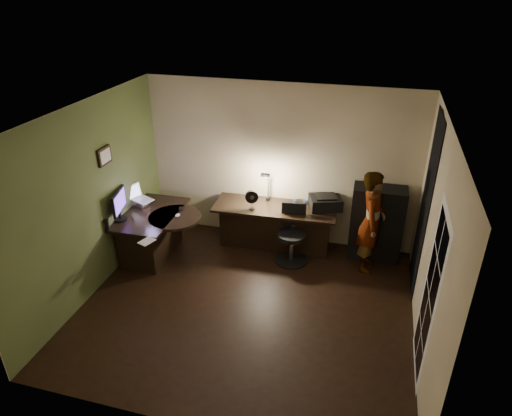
% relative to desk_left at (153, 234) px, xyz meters
% --- Properties ---
extents(floor, '(4.50, 4.00, 0.01)m').
position_rel_desk_left_xyz_m(floor, '(1.83, -0.86, -0.39)').
color(floor, black).
rests_on(floor, ground).
extents(ceiling, '(4.50, 4.00, 0.01)m').
position_rel_desk_left_xyz_m(ceiling, '(1.83, -0.86, 2.32)').
color(ceiling, silver).
rests_on(ceiling, floor).
extents(wall_back, '(4.50, 0.01, 2.70)m').
position_rel_desk_left_xyz_m(wall_back, '(1.83, 1.14, 0.96)').
color(wall_back, '#BFAE8B').
rests_on(wall_back, floor).
extents(wall_front, '(4.50, 0.01, 2.70)m').
position_rel_desk_left_xyz_m(wall_front, '(1.83, -2.87, 0.96)').
color(wall_front, '#BFAE8B').
rests_on(wall_front, floor).
extents(wall_left, '(0.01, 4.00, 2.70)m').
position_rel_desk_left_xyz_m(wall_left, '(-0.42, -0.86, 0.96)').
color(wall_left, '#BFAE8B').
rests_on(wall_left, floor).
extents(wall_right, '(0.01, 4.00, 2.70)m').
position_rel_desk_left_xyz_m(wall_right, '(4.08, -0.86, 0.96)').
color(wall_right, '#BFAE8B').
rests_on(wall_right, floor).
extents(green_wall_overlay, '(0.00, 4.00, 2.70)m').
position_rel_desk_left_xyz_m(green_wall_overlay, '(-0.41, -0.86, 0.96)').
color(green_wall_overlay, '#4A5A2D').
rests_on(green_wall_overlay, floor).
extents(arched_doorway, '(0.01, 0.90, 2.60)m').
position_rel_desk_left_xyz_m(arched_doorway, '(4.07, 0.29, 0.91)').
color(arched_doorway, black).
rests_on(arched_doorway, floor).
extents(french_door, '(0.02, 0.92, 2.10)m').
position_rel_desk_left_xyz_m(french_door, '(4.07, -1.41, 0.66)').
color(french_door, white).
rests_on(french_door, floor).
extents(framed_picture, '(0.04, 0.30, 0.25)m').
position_rel_desk_left_xyz_m(framed_picture, '(-0.39, -0.41, 1.46)').
color(framed_picture, black).
rests_on(framed_picture, wall_left).
extents(desk_left, '(0.84, 1.35, 0.77)m').
position_rel_desk_left_xyz_m(desk_left, '(0.00, 0.00, 0.00)').
color(desk_left, black).
rests_on(desk_left, floor).
extents(desk_right, '(2.03, 0.78, 0.75)m').
position_rel_desk_left_xyz_m(desk_right, '(1.84, 0.77, -0.01)').
color(desk_right, black).
rests_on(desk_right, floor).
extents(cabinet, '(0.82, 0.42, 1.23)m').
position_rel_desk_left_xyz_m(cabinet, '(3.47, 0.92, 0.23)').
color(cabinet, black).
rests_on(cabinet, floor).
extents(laptop_stand, '(0.26, 0.24, 0.09)m').
position_rel_desk_left_xyz_m(laptop_stand, '(-0.28, 0.20, 0.44)').
color(laptop_stand, silver).
rests_on(laptop_stand, desk_left).
extents(laptop, '(0.45, 0.44, 0.24)m').
position_rel_desk_left_xyz_m(laptop, '(-0.24, 0.20, 0.61)').
color(laptop, silver).
rests_on(laptop, laptop_stand).
extents(monitor, '(0.22, 0.53, 0.34)m').
position_rel_desk_left_xyz_m(monitor, '(-0.35, -0.32, 0.57)').
color(monitor, black).
rests_on(monitor, desk_left).
extents(mouse, '(0.09, 0.11, 0.04)m').
position_rel_desk_left_xyz_m(mouse, '(0.47, -0.01, 0.42)').
color(mouse, silver).
rests_on(mouse, desk_left).
extents(phone, '(0.10, 0.14, 0.01)m').
position_rel_desk_left_xyz_m(phone, '(0.41, 0.25, 0.40)').
color(phone, black).
rests_on(phone, desk_left).
extents(pen, '(0.11, 0.12, 0.01)m').
position_rel_desk_left_xyz_m(pen, '(-0.18, -0.25, 0.40)').
color(pen, black).
rests_on(pen, desk_left).
extents(speaker, '(0.09, 0.09, 0.17)m').
position_rel_desk_left_xyz_m(speaker, '(-0.36, -0.66, 0.48)').
color(speaker, black).
rests_on(speaker, desk_left).
extents(notepad, '(0.22, 0.26, 0.01)m').
position_rel_desk_left_xyz_m(notepad, '(0.35, -0.82, 0.40)').
color(notepad, silver).
rests_on(notepad, desk_left).
extents(desk_fan, '(0.24, 0.18, 0.33)m').
position_rel_desk_left_xyz_m(desk_fan, '(1.50, 0.60, 0.53)').
color(desk_fan, black).
rests_on(desk_fan, desk_right).
extents(headphones, '(0.22, 0.15, 0.09)m').
position_rel_desk_left_xyz_m(headphones, '(2.22, 0.99, 0.42)').
color(headphones, '#1E4A9B').
rests_on(headphones, desk_right).
extents(printer, '(0.60, 0.53, 0.22)m').
position_rel_desk_left_xyz_m(printer, '(2.64, 0.94, 0.48)').
color(printer, black).
rests_on(printer, desk_right).
extents(desk_lamp, '(0.22, 0.30, 0.59)m').
position_rel_desk_left_xyz_m(desk_lamp, '(1.68, 0.96, 0.67)').
color(desk_lamp, black).
rests_on(desk_lamp, desk_right).
extents(office_chair, '(0.58, 0.58, 0.95)m').
position_rel_desk_left_xyz_m(office_chair, '(2.21, 0.41, 0.09)').
color(office_chair, black).
rests_on(office_chair, floor).
extents(person, '(0.40, 0.59, 1.63)m').
position_rel_desk_left_xyz_m(person, '(3.39, 0.55, 0.43)').
color(person, '#D8A88C').
rests_on(person, floor).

